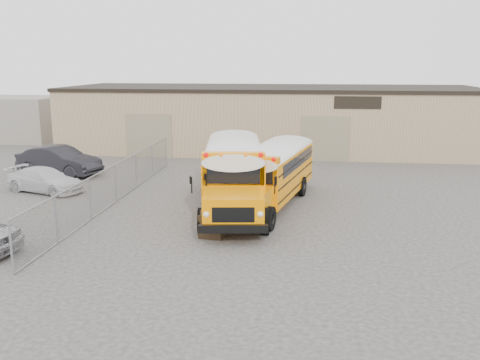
# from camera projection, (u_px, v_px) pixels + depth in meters

# --- Properties ---
(ground) EXTENTS (120.00, 120.00, 0.00)m
(ground) POSITION_uv_depth(u_px,v_px,m) (233.00, 226.00, 21.54)
(ground) COLOR #373532
(ground) RESTS_ON ground
(warehouse) EXTENTS (30.20, 10.20, 4.67)m
(warehouse) POSITION_uv_depth(u_px,v_px,m) (270.00, 117.00, 40.39)
(warehouse) COLOR tan
(warehouse) RESTS_ON ground
(chainlink_fence) EXTENTS (0.07, 18.07, 1.81)m
(chainlink_fence) POSITION_uv_depth(u_px,v_px,m) (116.00, 183.00, 25.00)
(chainlink_fence) COLOR gray
(chainlink_fence) RESTS_ON ground
(distant_building_left) EXTENTS (8.00, 6.00, 3.60)m
(distant_building_left) POSITION_uv_depth(u_px,v_px,m) (13.00, 118.00, 45.21)
(distant_building_left) COLOR gray
(distant_building_left) RESTS_ON ground
(school_bus_left) EXTENTS (3.88, 10.54, 3.01)m
(school_bus_left) POSITION_uv_depth(u_px,v_px,m) (234.00, 147.00, 30.29)
(school_bus_left) COLOR #FE8A00
(school_bus_left) RESTS_ON ground
(school_bus_right) EXTENTS (4.09, 9.67, 2.75)m
(school_bus_right) POSITION_uv_depth(u_px,v_px,m) (297.00, 151.00, 29.80)
(school_bus_right) COLOR #FF8E00
(school_bus_right) RESTS_ON ground
(tarp_bundle) EXTENTS (1.02, 0.98, 1.34)m
(tarp_bundle) POSITION_uv_depth(u_px,v_px,m) (213.00, 219.00, 20.01)
(tarp_bundle) COLOR black
(tarp_bundle) RESTS_ON ground
(car_white) EXTENTS (4.52, 2.90, 1.22)m
(car_white) POSITION_uv_depth(u_px,v_px,m) (45.00, 180.00, 27.07)
(car_white) COLOR silver
(car_white) RESTS_ON ground
(car_dark) EXTENTS (5.37, 3.05, 1.68)m
(car_dark) POSITION_uv_depth(u_px,v_px,m) (59.00, 161.00, 31.11)
(car_dark) COLOR black
(car_dark) RESTS_ON ground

